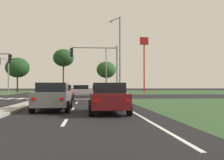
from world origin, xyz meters
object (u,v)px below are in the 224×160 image
car_silver_fourth (82,91)px  pedestrian_at_median (60,87)px  treeline_fourth (106,70)px  street_lamp_second (119,53)px  car_red_third (62,93)px  street_lamp_third (106,68)px  traffic_signal_far_left (5,69)px  fastfood_pole_sign (144,52)px  treeline_second (17,68)px  traffic_signal_near_right (100,62)px  car_grey_near (53,96)px  car_maroon_second (108,98)px  treeline_third (63,58)px

car_silver_fourth → pedestrian_at_median: (-3.79, 10.75, 0.38)m
treeline_fourth → street_lamp_second: bearing=-91.5°
car_red_third → car_silver_fourth: car_red_third is taller
car_red_third → treeline_fourth: bearing=80.7°
street_lamp_third → pedestrian_at_median: bearing=-130.8°
traffic_signal_far_left → treeline_fourth: size_ratio=0.76×
car_silver_fourth → fastfood_pole_sign: 26.25m
treeline_second → treeline_fourth: 20.56m
traffic_signal_near_right → street_lamp_second: 3.86m
traffic_signal_far_left → fastfood_pole_sign: size_ratio=0.47×
car_grey_near → car_maroon_second: 3.49m
traffic_signal_near_right → street_lamp_third: (2.52, 25.96, 1.04)m
fastfood_pole_sign → treeline_second: (-27.67, 5.65, -3.09)m
street_lamp_second → treeline_fourth: street_lamp_second is taller
car_maroon_second → traffic_signal_near_right: 15.34m
street_lamp_third → treeline_third: 11.12m
traffic_signal_far_left → treeline_fourth: bearing=56.4°
car_red_third → street_lamp_second: (5.99, 8.04, 4.57)m
car_silver_fourth → treeline_fourth: 31.64m
treeline_third → car_silver_fourth: bearing=-79.9°
car_maroon_second → traffic_signal_far_left: 29.67m
traffic_signal_far_left → street_lamp_third: (15.84, 14.49, 1.22)m
car_maroon_second → treeline_third: treeline_third is taller
street_lamp_second → pedestrian_at_median: size_ratio=5.78×
street_lamp_second → street_lamp_third: street_lamp_second is taller
traffic_signal_near_right → street_lamp_second: (2.43, 2.68, 1.34)m
traffic_signal_near_right → treeline_third: 32.57m
traffic_signal_near_right → treeline_fourth: size_ratio=0.79×
car_grey_near → car_red_third: car_grey_near is taller
traffic_signal_near_right → treeline_third: size_ratio=0.60×
street_lamp_second → traffic_signal_far_left: bearing=150.9°
street_lamp_second → treeline_third: bearing=107.4°
car_grey_near → treeline_second: 48.29m
street_lamp_second → treeline_second: bearing=122.8°
car_maroon_second → traffic_signal_far_left: bearing=116.3°
car_red_third → treeline_fourth: (6.85, 41.79, 4.52)m
fastfood_pole_sign → traffic_signal_far_left: bearing=-146.9°
car_grey_near → fastfood_pole_sign: bearing=70.9°
car_maroon_second → treeline_second: (-16.68, 47.80, 4.67)m
street_lamp_second → treeline_second: (-19.38, 30.12, 0.13)m
car_silver_fourth → street_lamp_third: street_lamp_third is taller
car_red_third → fastfood_pole_sign: (14.28, 32.51, 7.79)m
traffic_signal_far_left → street_lamp_third: street_lamp_third is taller
car_red_third → treeline_second: size_ratio=0.57×
pedestrian_at_median → street_lamp_second: bearing=176.3°
treeline_fourth → traffic_signal_near_right: bearing=-95.2°
traffic_signal_near_right → pedestrian_at_median: traffic_signal_near_right is taller
traffic_signal_far_left → fastfood_pole_sign: bearing=33.1°
street_lamp_third → car_red_third: bearing=-101.0°
car_maroon_second → car_silver_fourth: size_ratio=1.02×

